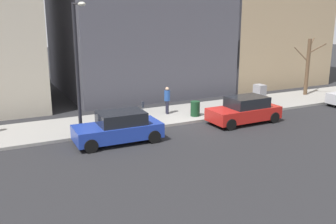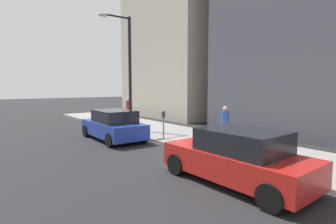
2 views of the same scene
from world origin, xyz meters
The scene contains 10 objects.
ground_plane centered at (0.00, 0.00, 0.00)m, with size 120.00×120.00×0.00m, color #232326.
sidewalk centered at (2.00, 0.00, 0.07)m, with size 4.00×36.00×0.15m, color gray.
parked_car_red centered at (-1.18, -2.90, 0.74)m, with size 1.99×4.23×1.52m.
parked_car_blue centered at (-1.24, 4.74, 0.74)m, with size 1.99×4.23×1.52m.
parking_meter centered at (0.45, 2.75, 0.98)m, with size 0.14×0.10×1.35m.
streetlamp centered at (0.28, 6.16, 4.02)m, with size 1.97×0.32×6.50m.
trash_bin centered at (0.90, -0.84, 0.60)m, with size 0.56×0.56×0.90m, color #14381E.
pedestrian_near_meter centered at (2.17, 0.41, 1.09)m, with size 0.39×0.36×1.66m.
pedestrian_midblock centered at (2.75, 10.46, 1.09)m, with size 0.36×0.36×1.66m.
office_tower_right centered at (10.51, 11.75, 9.93)m, with size 10.02×10.02×19.86m, color #BCB29E.
Camera 2 is at (-6.98, -7.36, 2.66)m, focal length 28.00 mm.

